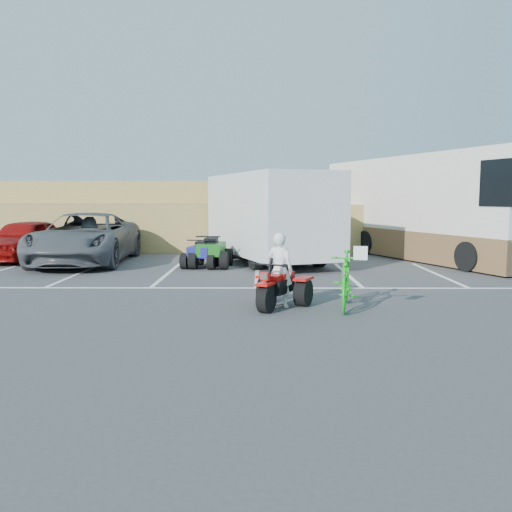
{
  "coord_description": "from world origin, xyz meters",
  "views": [
    {
      "loc": [
        0.08,
        -11.18,
        2.29
      ],
      "look_at": [
        -0.0,
        0.76,
        1.0
      ],
      "focal_mm": 38.0,
      "sensor_mm": 36.0,
      "label": 1
    }
  ],
  "objects_px": {
    "green_dirt_bike": "(346,280)",
    "quad_atv_blue": "(202,267)",
    "rv_motorhome": "(426,215)",
    "red_car": "(25,240)",
    "quad_atv_green": "(211,267)",
    "rider": "(280,270)",
    "red_trike_atv": "(277,308)",
    "cargo_trailer": "(270,215)",
    "grey_pickup": "(86,238)"
  },
  "relations": [
    {
      "from": "red_trike_atv",
      "to": "quad_atv_blue",
      "type": "bearing_deg",
      "value": 133.89
    },
    {
      "from": "red_car",
      "to": "green_dirt_bike",
      "type": "bearing_deg",
      "value": -33.6
    },
    {
      "from": "rider",
      "to": "quad_atv_green",
      "type": "bearing_deg",
      "value": -47.73
    },
    {
      "from": "green_dirt_bike",
      "to": "red_car",
      "type": "height_order",
      "value": "red_car"
    },
    {
      "from": "cargo_trailer",
      "to": "rv_motorhome",
      "type": "distance_m",
      "value": 6.15
    },
    {
      "from": "green_dirt_bike",
      "to": "rv_motorhome",
      "type": "distance_m",
      "value": 10.54
    },
    {
      "from": "rider",
      "to": "cargo_trailer",
      "type": "height_order",
      "value": "cargo_trailer"
    },
    {
      "from": "red_trike_atv",
      "to": "grey_pickup",
      "type": "xyz_separation_m",
      "value": [
        -6.44,
        7.7,
        0.88
      ]
    },
    {
      "from": "green_dirt_bike",
      "to": "red_car",
      "type": "xyz_separation_m",
      "value": [
        -10.42,
        8.64,
        0.16
      ]
    },
    {
      "from": "red_car",
      "to": "quad_atv_green",
      "type": "distance_m",
      "value": 7.36
    },
    {
      "from": "rv_motorhome",
      "to": "quad_atv_green",
      "type": "relative_size",
      "value": 6.39
    },
    {
      "from": "quad_atv_blue",
      "to": "red_trike_atv",
      "type": "bearing_deg",
      "value": -61.55
    },
    {
      "from": "red_trike_atv",
      "to": "red_car",
      "type": "relative_size",
      "value": 0.35
    },
    {
      "from": "rider",
      "to": "green_dirt_bike",
      "type": "height_order",
      "value": "rider"
    },
    {
      "from": "red_trike_atv",
      "to": "rider",
      "type": "height_order",
      "value": "rider"
    },
    {
      "from": "red_trike_atv",
      "to": "grey_pickup",
      "type": "distance_m",
      "value": 10.08
    },
    {
      "from": "red_trike_atv",
      "to": "grey_pickup",
      "type": "bearing_deg",
      "value": 154.92
    },
    {
      "from": "red_trike_atv",
      "to": "rv_motorhome",
      "type": "height_order",
      "value": "rv_motorhome"
    },
    {
      "from": "cargo_trailer",
      "to": "quad_atv_blue",
      "type": "distance_m",
      "value": 3.11
    },
    {
      "from": "grey_pickup",
      "to": "quad_atv_green",
      "type": "relative_size",
      "value": 3.79
    },
    {
      "from": "cargo_trailer",
      "to": "rv_motorhome",
      "type": "xyz_separation_m",
      "value": [
        5.96,
        1.54,
        -0.05
      ]
    },
    {
      "from": "green_dirt_bike",
      "to": "red_car",
      "type": "bearing_deg",
      "value": 151.71
    },
    {
      "from": "quad_atv_blue",
      "to": "cargo_trailer",
      "type": "bearing_deg",
      "value": 40.87
    },
    {
      "from": "red_trike_atv",
      "to": "quad_atv_green",
      "type": "height_order",
      "value": "quad_atv_green"
    },
    {
      "from": "cargo_trailer",
      "to": "rider",
      "type": "bearing_deg",
      "value": -109.7
    },
    {
      "from": "red_car",
      "to": "quad_atv_blue",
      "type": "relative_size",
      "value": 2.98
    },
    {
      "from": "red_car",
      "to": "rv_motorhome",
      "type": "bearing_deg",
      "value": 9.22
    },
    {
      "from": "red_trike_atv",
      "to": "rider",
      "type": "relative_size",
      "value": 0.97
    },
    {
      "from": "red_trike_atv",
      "to": "rv_motorhome",
      "type": "distance_m",
      "value": 11.29
    },
    {
      "from": "green_dirt_bike",
      "to": "cargo_trailer",
      "type": "relative_size",
      "value": 0.28
    },
    {
      "from": "rider",
      "to": "red_car",
      "type": "distance_m",
      "value": 12.42
    },
    {
      "from": "green_dirt_bike",
      "to": "cargo_trailer",
      "type": "distance_m",
      "value": 8.13
    },
    {
      "from": "green_dirt_bike",
      "to": "red_car",
      "type": "distance_m",
      "value": 13.54
    },
    {
      "from": "red_trike_atv",
      "to": "grey_pickup",
      "type": "relative_size",
      "value": 0.24
    },
    {
      "from": "grey_pickup",
      "to": "rv_motorhome",
      "type": "bearing_deg",
      "value": 5.43
    },
    {
      "from": "rider",
      "to": "cargo_trailer",
      "type": "distance_m",
      "value": 7.84
    },
    {
      "from": "green_dirt_bike",
      "to": "rv_motorhome",
      "type": "height_order",
      "value": "rv_motorhome"
    },
    {
      "from": "red_trike_atv",
      "to": "red_car",
      "type": "xyz_separation_m",
      "value": [
        -8.99,
        8.63,
        0.75
      ]
    },
    {
      "from": "rider",
      "to": "quad_atv_blue",
      "type": "bearing_deg",
      "value": -45.24
    },
    {
      "from": "red_car",
      "to": "quad_atv_green",
      "type": "xyz_separation_m",
      "value": [
        7.04,
        -2.02,
        -0.75
      ]
    },
    {
      "from": "cargo_trailer",
      "to": "quad_atv_green",
      "type": "relative_size",
      "value": 4.29
    },
    {
      "from": "grey_pickup",
      "to": "quad_atv_green",
      "type": "height_order",
      "value": "grey_pickup"
    },
    {
      "from": "rv_motorhome",
      "to": "green_dirt_bike",
      "type": "bearing_deg",
      "value": -137.01
    },
    {
      "from": "grey_pickup",
      "to": "green_dirt_bike",
      "type": "bearing_deg",
      "value": -47.02
    },
    {
      "from": "red_trike_atv",
      "to": "red_car",
      "type": "bearing_deg",
      "value": 161.17
    },
    {
      "from": "green_dirt_bike",
      "to": "quad_atv_blue",
      "type": "bearing_deg",
      "value": 130.6
    },
    {
      "from": "green_dirt_bike",
      "to": "quad_atv_blue",
      "type": "xyz_separation_m",
      "value": [
        -3.68,
        6.57,
        -0.6
      ]
    },
    {
      "from": "quad_atv_blue",
      "to": "rider",
      "type": "bearing_deg",
      "value": -60.68
    },
    {
      "from": "cargo_trailer",
      "to": "rv_motorhome",
      "type": "bearing_deg",
      "value": -5.78
    },
    {
      "from": "cargo_trailer",
      "to": "quad_atv_blue",
      "type": "bearing_deg",
      "value": -168.96
    }
  ]
}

